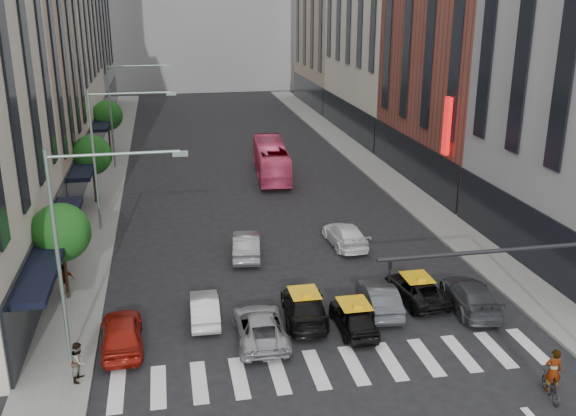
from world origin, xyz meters
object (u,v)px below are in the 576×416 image
car_white_front (205,308)px  streetlamp_near (80,229)px  taxi_left (304,306)px  pedestrian_far (64,279)px  streetlamp_mid (108,141)px  pedestrian_near (79,361)px  motorcycle (551,386)px  taxi_center (354,317)px  streetlamp_far (121,101)px  bus (271,160)px  car_red (122,332)px

car_white_front → streetlamp_near: bearing=29.9°
streetlamp_near → car_white_front: 7.63m
taxi_left → pedestrian_far: pedestrian_far is taller
streetlamp_mid → pedestrian_near: (-0.36, -17.62, -4.93)m
streetlamp_mid → taxi_left: bearing=-56.4°
streetlamp_mid → motorcycle: bearing=-51.7°
taxi_center → pedestrian_near: size_ratio=2.37×
streetlamp_mid → car_white_front: 15.18m
streetlamp_far → pedestrian_far: streetlamp_far is taller
streetlamp_near → streetlamp_mid: same height
motorcycle → taxi_center: bearing=-35.0°
taxi_center → bus: 26.52m
streetlamp_near → pedestrian_far: size_ratio=5.45×
streetlamp_far → taxi_center: streetlamp_far is taller
streetlamp_near → taxi_left: bearing=10.5°
car_red → motorcycle: car_red is taller
motorcycle → car_red: bearing=-10.7°
taxi_center → pedestrian_far: (-13.39, 6.07, 0.31)m
bus → pedestrian_near: bearing=71.1°
streetlamp_mid → pedestrian_near: streetlamp_mid is taller
streetlamp_mid → car_white_front: (4.84, -13.38, -5.28)m
car_white_front → pedestrian_near: (-5.20, -4.24, 0.35)m
pedestrian_far → pedestrian_near: bearing=98.6°
streetlamp_near → taxi_center: (11.46, 0.33, -5.24)m
streetlamp_near → streetlamp_far: bearing=90.0°
car_white_front → pedestrian_near: bearing=40.8°
car_white_front → pedestrian_far: pedestrian_far is taller
taxi_center → bus: size_ratio=0.38×
taxi_left → bus: bus is taller
streetlamp_near → streetlamp_far: 32.00m
motorcycle → pedestrian_near: (-17.74, 4.43, 0.51)m
streetlamp_mid → taxi_left: 17.87m
car_red → taxi_left: car_red is taller
taxi_center → pedestrian_near: 11.98m
streetlamp_mid → car_white_front: streetlamp_mid is taller
pedestrian_near → pedestrian_far: (-1.57, 8.02, 0.00)m
bus → pedestrian_far: (-14.08, -20.43, -0.47)m
pedestrian_near → car_white_front: bearing=-36.9°
taxi_center → car_white_front: bearing=-19.4°
pedestrian_near → taxi_center: bearing=-66.7°
taxi_left → motorcycle: taxi_left is taller
streetlamp_far → pedestrian_far: size_ratio=5.45×
taxi_left → pedestrian_far: size_ratio=2.89×
pedestrian_near → pedestrian_far: pedestrian_far is taller
streetlamp_mid → taxi_center: streetlamp_mid is taller
streetlamp_near → streetlamp_mid: bearing=90.0°
car_white_front → streetlamp_mid: bearing=-68.5°
taxi_left → pedestrian_far: 12.30m
taxi_center → motorcycle: 8.71m
motorcycle → pedestrian_far: size_ratio=1.06×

